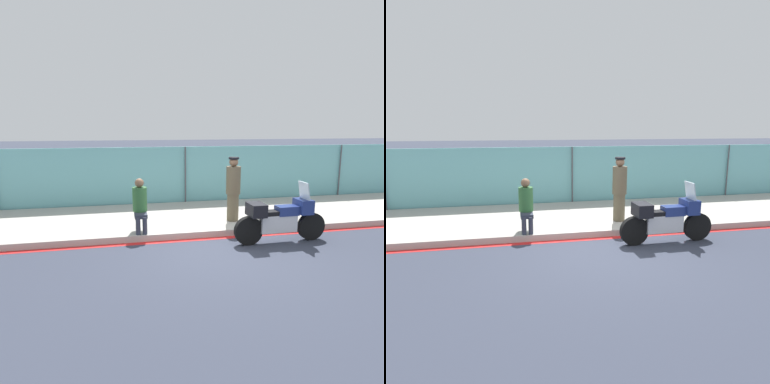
{
  "view_description": "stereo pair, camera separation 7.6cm",
  "coord_description": "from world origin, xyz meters",
  "views": [
    {
      "loc": [
        -2.16,
        -7.0,
        2.75
      ],
      "look_at": [
        -0.44,
        1.17,
        1.13
      ],
      "focal_mm": 32.0,
      "sensor_mm": 36.0,
      "label": 1
    },
    {
      "loc": [
        -2.08,
        -7.02,
        2.75
      ],
      "look_at": [
        -0.44,
        1.17,
        1.13
      ],
      "focal_mm": 32.0,
      "sensor_mm": 36.0,
      "label": 2
    }
  ],
  "objects": [
    {
      "name": "storefront_fence",
      "position": [
        0.0,
        4.44,
        1.03
      ],
      "size": [
        41.71,
        0.17,
        2.05
      ],
      "color": "#6BB2B7",
      "rests_on": "ground_plane"
    },
    {
      "name": "curb_paint_stripe",
      "position": [
        0.0,
        0.81,
        0.0
      ],
      "size": [
        43.9,
        0.18,
        0.01
      ],
      "color": "red",
      "rests_on": "ground_plane"
    },
    {
      "name": "officer_standing",
      "position": [
        0.84,
        1.75,
        1.06
      ],
      "size": [
        0.39,
        0.39,
        1.76
      ],
      "color": "brown",
      "rests_on": "sidewalk"
    },
    {
      "name": "motorcycle",
      "position": [
        1.5,
        0.23,
        0.58
      ],
      "size": [
        2.31,
        0.53,
        1.45
      ],
      "rotation": [
        0.0,
        0.0,
        0.02
      ],
      "color": "black",
      "rests_on": "ground_plane"
    },
    {
      "name": "person_seated_on_curb",
      "position": [
        -1.72,
        1.36,
        0.89
      ],
      "size": [
        0.36,
        0.67,
        1.31
      ],
      "color": "#2D3342",
      "rests_on": "sidewalk"
    },
    {
      "name": "ground_plane",
      "position": [
        0.0,
        0.0,
        0.0
      ],
      "size": [
        120.0,
        120.0,
        0.0
      ],
      "primitive_type": "plane",
      "color": "#333847"
    },
    {
      "name": "sidewalk",
      "position": [
        0.0,
        2.62,
        0.08
      ],
      "size": [
        43.9,
        3.45,
        0.16
      ],
      "color": "#ADA89E",
      "rests_on": "ground_plane"
    }
  ]
}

